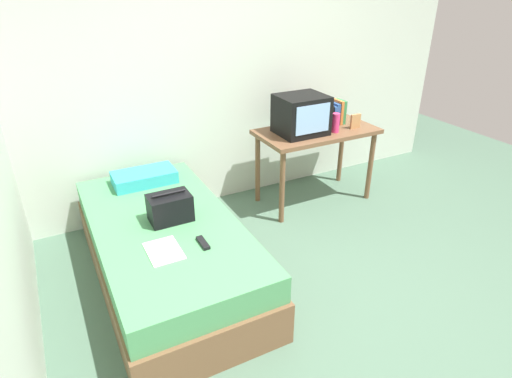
{
  "coord_description": "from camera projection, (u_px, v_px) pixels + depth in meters",
  "views": [
    {
      "loc": [
        -1.67,
        -1.77,
        2.11
      ],
      "look_at": [
        -0.24,
        0.96,
        0.55
      ],
      "focal_mm": 30.04,
      "sensor_mm": 36.0,
      "label": 1
    }
  ],
  "objects": [
    {
      "name": "ground_plane",
      "position": [
        349.0,
        306.0,
        3.04
      ],
      "size": [
        8.0,
        8.0,
        0.0
      ],
      "primitive_type": "plane",
      "color": "#4C6B56"
    },
    {
      "name": "tv",
      "position": [
        301.0,
        115.0,
        3.96
      ],
      "size": [
        0.44,
        0.39,
        0.36
      ],
      "color": "black",
      "rests_on": "desk"
    },
    {
      "name": "picture_frame",
      "position": [
        355.0,
        121.0,
        4.14
      ],
      "size": [
        0.11,
        0.02,
        0.14
      ],
      "primitive_type": "cube",
      "color": "#B27F4C",
      "rests_on": "desk"
    },
    {
      "name": "pillow",
      "position": [
        144.0,
        177.0,
        3.65
      ],
      "size": [
        0.52,
        0.28,
        0.1
      ],
      "primitive_type": "cube",
      "color": "#33A8B7",
      "rests_on": "bed"
    },
    {
      "name": "bed",
      "position": [
        167.0,
        251.0,
        3.21
      ],
      "size": [
        1.0,
        2.0,
        0.5
      ],
      "color": "brown",
      "rests_on": "ground"
    },
    {
      "name": "magazine",
      "position": [
        164.0,
        251.0,
        2.76
      ],
      "size": [
        0.21,
        0.29,
        0.01
      ],
      "primitive_type": "cube",
      "color": "white",
      "rests_on": "bed"
    },
    {
      "name": "remote_dark",
      "position": [
        203.0,
        243.0,
        2.83
      ],
      "size": [
        0.04,
        0.16,
        0.02
      ],
      "primitive_type": "cube",
      "color": "black",
      "rests_on": "bed"
    },
    {
      "name": "book_row",
      "position": [
        333.0,
        113.0,
        4.25
      ],
      "size": [
        0.22,
        0.16,
        0.25
      ],
      "color": "#B72D33",
      "rests_on": "desk"
    },
    {
      "name": "desk",
      "position": [
        316.0,
        139.0,
        4.18
      ],
      "size": [
        1.16,
        0.6,
        0.76
      ],
      "color": "brown",
      "rests_on": "ground"
    },
    {
      "name": "handbag",
      "position": [
        170.0,
        208.0,
        3.07
      ],
      "size": [
        0.3,
        0.2,
        0.22
      ],
      "color": "black",
      "rests_on": "bed"
    },
    {
      "name": "wall_back",
      "position": [
        228.0,
        69.0,
        4.04
      ],
      "size": [
        5.2,
        0.1,
        2.6
      ],
      "primitive_type": "cube",
      "color": "silver",
      "rests_on": "ground"
    },
    {
      "name": "water_bottle",
      "position": [
        336.0,
        123.0,
        4.03
      ],
      "size": [
        0.07,
        0.07,
        0.18
      ],
      "primitive_type": "cylinder",
      "color": "#E53372",
      "rests_on": "desk"
    }
  ]
}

